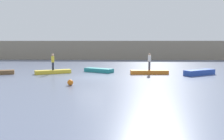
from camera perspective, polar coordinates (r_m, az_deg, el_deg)
The scene contains 9 objects.
ground_plane at distance 22.55m, azimuth -5.52°, elevation -1.85°, with size 120.00×120.00×0.00m, color slate.
embankment_wall at distance 47.71m, azimuth -1.65°, elevation 4.80°, with size 80.00×1.20×3.76m, color gray.
rowboat_yellow at distance 26.23m, azimuth -14.04°, elevation -0.42°, with size 3.77×0.91×0.39m, color gold.
rowboat_teal at distance 26.83m, azimuth -3.21°, elevation -0.04°, with size 3.39×1.11×0.43m, color teal.
rowboat_orange at distance 25.34m, azimuth 8.98°, elevation -0.51°, with size 3.95×1.05×0.41m, color orange.
rowboat_blue at distance 25.91m, azimuth 20.38°, elevation -0.54°, with size 3.70×0.98×0.55m, color #2B4CAD.
person_white_shirt at distance 25.22m, azimuth 9.03°, elevation 2.23°, with size 0.32×0.32×1.80m.
person_yellow_shirt at distance 26.12m, azimuth -14.11°, elevation 2.16°, with size 0.32×0.32×1.76m.
mooring_buoy at distance 18.59m, azimuth -10.05°, elevation -2.98°, with size 0.45×0.45×0.45m, color orange.
Camera 1 is at (2.86, -22.13, 3.23)m, focal length 37.85 mm.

